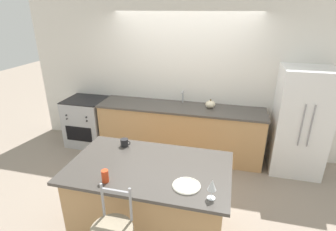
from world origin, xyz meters
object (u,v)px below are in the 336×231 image
object	(u,v)px
coffee_mug	(125,143)
tumbler_cup	(105,176)
pumpkin_decoration	(210,104)
dinner_plate	(186,186)
refrigerator	(300,122)
oven_range	(88,121)
wine_glass	(212,185)

from	to	relation	value
coffee_mug	tumbler_cup	world-z (taller)	tumbler_cup
coffee_mug	pumpkin_decoration	world-z (taller)	pumpkin_decoration
dinner_plate	coffee_mug	xyz separation A→B (m)	(-0.89, 0.60, 0.04)
refrigerator	dinner_plate	xyz separation A→B (m)	(-1.45, -2.17, 0.10)
oven_range	coffee_mug	bearing A→B (deg)	-46.69
tumbler_cup	refrigerator	bearing A→B (deg)	45.69
dinner_plate	wine_glass	bearing A→B (deg)	-24.54
oven_range	dinner_plate	distance (m)	3.26
pumpkin_decoration	refrigerator	bearing A→B (deg)	-3.50
wine_glass	coffee_mug	size ratio (longest dim) A/B	1.56
refrigerator	oven_range	size ratio (longest dim) A/B	1.87
dinner_plate	tumbler_cup	world-z (taller)	tumbler_cup
oven_range	tumbler_cup	distance (m)	2.85
tumbler_cup	dinner_plate	bearing A→B (deg)	8.67
oven_range	dinner_plate	size ratio (longest dim) A/B	3.39
tumbler_cup	wine_glass	bearing A→B (deg)	0.43
dinner_plate	pumpkin_decoration	size ratio (longest dim) A/B	1.65
wine_glass	coffee_mug	world-z (taller)	wine_glass
wine_glass	tumbler_cup	xyz separation A→B (m)	(-1.03, -0.01, -0.08)
oven_range	coffee_mug	size ratio (longest dim) A/B	7.29
dinner_plate	coffee_mug	size ratio (longest dim) A/B	2.15
wine_glass	pumpkin_decoration	xyz separation A→B (m)	(-0.24, 2.37, -0.09)
wine_glass	dinner_plate	bearing A→B (deg)	155.46
wine_glass	refrigerator	bearing A→B (deg)	62.26
dinner_plate	tumbler_cup	distance (m)	0.80
dinner_plate	tumbler_cup	xyz separation A→B (m)	(-0.79, -0.12, 0.06)
oven_range	wine_glass	xyz separation A→B (m)	(2.62, -2.29, 0.63)
wine_glass	tumbler_cup	world-z (taller)	wine_glass
refrigerator	tumbler_cup	distance (m)	3.20
oven_range	wine_glass	world-z (taller)	wine_glass
oven_range	dinner_plate	xyz separation A→B (m)	(2.38, -2.18, 0.50)
tumbler_cup	oven_range	bearing A→B (deg)	124.62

